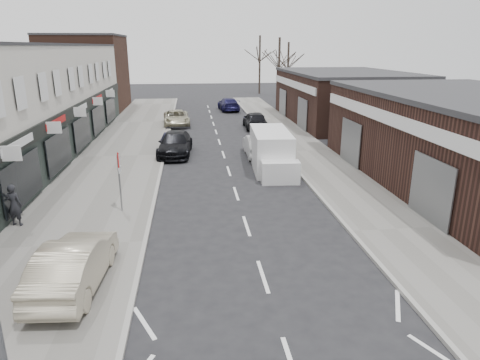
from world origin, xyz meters
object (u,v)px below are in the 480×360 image
object	(u,v)px
white_van	(271,152)
parked_car_right_b	(255,120)
parked_car_left_b	(175,144)
parked_car_right_a	(257,146)
sedan_on_pavement	(74,264)
parked_car_right_c	(229,104)
pedestrian	(14,205)
parked_car_left_a	(172,143)
parked_car_left_c	(176,118)
warning_sign	(119,164)

from	to	relation	value
white_van	parked_car_right_b	distance (m)	13.08
parked_car_left_b	parked_car_right_a	size ratio (longest dim) A/B	1.19
sedan_on_pavement	parked_car_right_a	bearing A→B (deg)	-112.70
parked_car_right_c	pedestrian	bearing A→B (deg)	66.17
white_van	pedestrian	world-z (taller)	white_van
pedestrian	parked_car_right_c	distance (m)	33.66
parked_car_left_b	parked_car_right_b	size ratio (longest dim) A/B	1.14
parked_car_left_a	parked_car_left_c	world-z (taller)	parked_car_left_a
pedestrian	parked_car_right_b	bearing A→B (deg)	-107.55
warning_sign	parked_car_left_c	xyz separation A→B (m)	(1.76, 21.56, -1.52)
warning_sign	parked_car_left_c	world-z (taller)	warning_sign
warning_sign	parked_car_left_a	distance (m)	10.99
pedestrian	parked_car_right_a	size ratio (longest dim) A/B	0.40
warning_sign	parked_car_right_c	size ratio (longest dim) A/B	0.55
warning_sign	parked_car_left_c	bearing A→B (deg)	85.34
parked_car_left_a	parked_car_right_c	xyz separation A→B (m)	(5.60, 19.80, -0.01)
parked_car_left_c	parked_car_right_a	world-z (taller)	parked_car_right_a
parked_car_right_a	parked_car_right_b	world-z (taller)	parked_car_right_b
pedestrian	parked_car_right_a	xyz separation A→B (m)	(11.32, 10.51, -0.27)
pedestrian	warning_sign	bearing A→B (deg)	-149.45
pedestrian	parked_car_left_a	bearing A→B (deg)	-101.33
white_van	parked_car_left_b	size ratio (longest dim) A/B	1.16
warning_sign	parked_car_left_a	bearing A→B (deg)	80.71
sedan_on_pavement	parked_car_right_b	distance (m)	26.85
white_van	parked_car_left_a	xyz separation A→B (m)	(-5.90, 4.66, -0.36)
warning_sign	parked_car_right_a	distance (m)	12.00
parked_car_left_a	parked_car_right_a	xyz separation A→B (m)	(5.60, -1.39, -0.01)
parked_car_left_a	parked_car_right_b	world-z (taller)	parked_car_right_b
parked_car_left_a	parked_car_right_a	distance (m)	5.77
pedestrian	parked_car_right_b	world-z (taller)	pedestrian
parked_car_left_a	parked_car_right_c	distance (m)	20.58
parked_car_right_c	parked_car_left_a	bearing A→B (deg)	70.03
pedestrian	parked_car_left_c	world-z (taller)	pedestrian
parked_car_right_b	pedestrian	bearing A→B (deg)	58.74
parked_car_left_c	parked_car_left_a	bearing A→B (deg)	-93.50
white_van	parked_car_left_c	xyz separation A→B (m)	(-5.90, 15.47, -0.39)
warning_sign	pedestrian	xyz separation A→B (m)	(-3.96, -1.15, -1.22)
parked_car_left_a	parked_car_right_c	bearing A→B (deg)	72.28
parked_car_left_b	parked_car_right_b	xyz separation A→B (m)	(6.68, 8.76, 0.02)
white_van	parked_car_right_c	size ratio (longest dim) A/B	1.21
white_van	sedan_on_pavement	bearing A→B (deg)	-120.46
parked_car_left_c	parked_car_right_c	size ratio (longest dim) A/B	1.00
parked_car_left_c	parked_car_right_c	distance (m)	10.59
warning_sign	white_van	size ratio (longest dim) A/B	0.45
pedestrian	parked_car_left_a	distance (m)	13.21
pedestrian	parked_car_right_a	world-z (taller)	pedestrian
parked_car_left_b	parked_car_right_a	bearing A→B (deg)	-6.61
white_van	warning_sign	bearing A→B (deg)	-138.24
sedan_on_pavement	parked_car_right_c	distance (m)	37.50
parked_car_left_a	white_van	bearing A→B (deg)	-40.22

